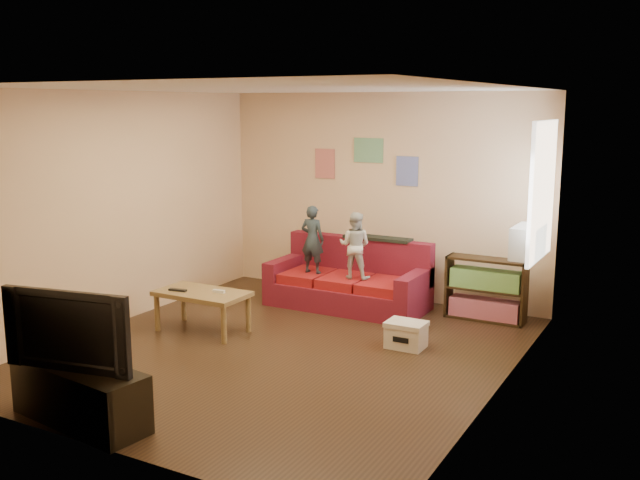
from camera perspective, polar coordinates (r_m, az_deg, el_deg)
The scene contains 17 objects.
room_shell at distance 7.24m, azimuth -3.05°, elevation 1.29°, with size 4.52×5.02×2.72m.
sofa at distance 9.11m, azimuth 2.40°, elevation -3.50°, with size 2.00×0.92×0.88m.
child_a at distance 9.05m, azimuth -0.61°, elevation 0.05°, with size 0.32×0.21×0.87m, color #28353C.
child_b at distance 8.78m, azimuth 2.80°, elevation -0.44°, with size 0.40×0.31×0.83m, color silver.
coffee_table at distance 8.18m, azimuth -9.41°, elevation -4.53°, with size 1.04×0.57×0.47m.
remote at distance 8.23m, azimuth -11.32°, elevation -3.95°, with size 0.21×0.05×0.02m, color black.
game_controller at distance 8.08m, azimuth -8.09°, elevation -4.08°, with size 0.14×0.04×0.03m, color silver.
bookshelf at distance 8.74m, azimuth 13.12°, elevation -4.11°, with size 0.94×0.28×0.75m.
window at distance 7.92m, azimuth 17.34°, elevation 3.76°, with size 0.04×1.08×1.48m, color white.
ac_unit at distance 8.02m, azimuth 16.28°, elevation -0.15°, with size 0.28×0.55×0.35m, color #B7B2A3.
artwork_left at distance 9.75m, azimuth 0.40°, elevation 6.13°, with size 0.30×0.01×0.40m, color #D87266.
artwork_center at distance 9.44m, azimuth 3.90°, elevation 7.17°, with size 0.42×0.01×0.32m, color #72B27F.
artwork_right at distance 9.24m, azimuth 6.98°, elevation 5.49°, with size 0.30×0.01×0.38m, color #727FCC.
file_box at distance 7.67m, azimuth 6.90°, elevation -7.51°, with size 0.41×0.31×0.28m.
tv_stand at distance 6.20m, azimuth -18.66°, elevation -11.61°, with size 1.28×0.43×0.48m, color black.
television at distance 6.01m, azimuth -18.98°, elevation -6.60°, with size 1.13×0.15×0.65m, color black.
tissue at distance 8.12m, azimuth 5.97°, elevation -7.12°, with size 0.10×0.10×0.10m, color white.
Camera 1 is at (3.77, -6.06, 2.54)m, focal length 40.00 mm.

